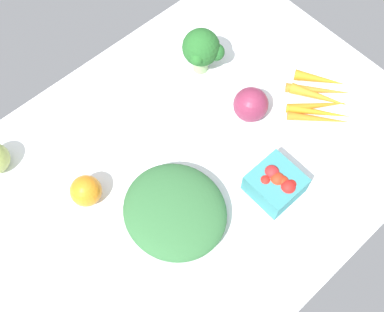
{
  "coord_description": "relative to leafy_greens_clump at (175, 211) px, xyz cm",
  "views": [
    {
      "loc": [
        -33.02,
        -36.34,
        98.27
      ],
      "look_at": [
        0.0,
        0.0,
        4.0
      ],
      "focal_mm": 45.23,
      "sensor_mm": 36.0,
      "label": 1
    }
  ],
  "objects": [
    {
      "name": "leafy_greens_clump",
      "position": [
        0.0,
        0.0,
        0.0
      ],
      "size": [
        20.79,
        22.36,
        6.26
      ],
      "primitive_type": "ellipsoid",
      "rotation": [
        0.0,
        0.0,
        1.57
      ],
      "color": "#346D3B",
      "rests_on": "tablecloth"
    },
    {
      "name": "broccoli_head",
      "position": [
        30.52,
        24.71,
        4.37
      ],
      "size": [
        9.89,
        9.41,
        12.45
      ],
      "color": "#96BF7A",
      "rests_on": "tablecloth"
    },
    {
      "name": "tablecloth",
      "position": [
        11.55,
        7.48,
        -4.13
      ],
      "size": [
        104.0,
        76.0,
        2.0
      ],
      "primitive_type": "cube",
      "color": "white",
      "rests_on": "ground"
    },
    {
      "name": "heirloom_tomato_orange",
      "position": [
        -10.87,
        15.81,
        0.22
      ],
      "size": [
        6.7,
        6.7,
        6.7
      ],
      "primitive_type": "sphere",
      "color": "orange",
      "rests_on": "tablecloth"
    },
    {
      "name": "red_onion_center",
      "position": [
        29.67,
        7.83,
        0.9
      ],
      "size": [
        8.06,
        8.06,
        8.06
      ],
      "primitive_type": "sphere",
      "color": "#872A48",
      "rests_on": "tablecloth"
    },
    {
      "name": "carrot_bunch",
      "position": [
        44.53,
        -1.19,
        -1.95
      ],
      "size": [
        18.59,
        19.3,
        2.67
      ],
      "color": "orange",
      "rests_on": "tablecloth"
    },
    {
      "name": "berry_basket",
      "position": [
        19.86,
        -9.75,
        0.1
      ],
      "size": [
        10.07,
        10.07,
        6.68
      ],
      "color": "teal",
      "rests_on": "tablecloth"
    }
  ]
}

